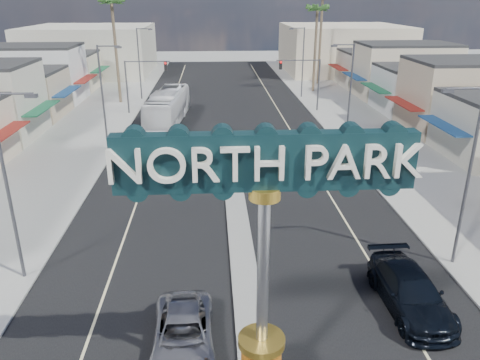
{
  "coord_description": "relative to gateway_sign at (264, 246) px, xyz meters",
  "views": [
    {
      "loc": [
        -1.4,
        -9.84,
        12.65
      ],
      "look_at": [
        -0.08,
        12.02,
        4.03
      ],
      "focal_mm": 35.0,
      "sensor_mm": 36.0,
      "label": 1
    }
  ],
  "objects": [
    {
      "name": "ground",
      "position": [
        0.0,
        28.02,
        -5.93
      ],
      "size": [
        160.0,
        160.0,
        0.0
      ],
      "primitive_type": "plane",
      "color": "gray",
      "rests_on": "ground"
    },
    {
      "name": "road",
      "position": [
        0.0,
        28.02,
        -5.92
      ],
      "size": [
        20.0,
        120.0,
        0.01
      ],
      "primitive_type": "cube",
      "color": "black",
      "rests_on": "ground"
    },
    {
      "name": "median_island",
      "position": [
        0.0,
        12.02,
        -5.85
      ],
      "size": [
        1.3,
        30.0,
        0.16
      ],
      "primitive_type": "cube",
      "color": "gray",
      "rests_on": "ground"
    },
    {
      "name": "sidewalk_left",
      "position": [
        -14.0,
        28.02,
        -5.87
      ],
      "size": [
        8.0,
        120.0,
        0.12
      ],
      "primitive_type": "cube",
      "color": "gray",
      "rests_on": "ground"
    },
    {
      "name": "sidewalk_right",
      "position": [
        14.0,
        28.02,
        -5.87
      ],
      "size": [
        8.0,
        120.0,
        0.12
      ],
      "primitive_type": "cube",
      "color": "gray",
      "rests_on": "ground"
    },
    {
      "name": "storefront_row_left",
      "position": [
        -24.0,
        41.02,
        -2.93
      ],
      "size": [
        12.0,
        42.0,
        6.0
      ],
      "primitive_type": "cube",
      "color": "beige",
      "rests_on": "ground"
    },
    {
      "name": "storefront_row_right",
      "position": [
        24.0,
        41.02,
        -2.93
      ],
      "size": [
        12.0,
        42.0,
        6.0
      ],
      "primitive_type": "cube",
      "color": "#B7B29E",
      "rests_on": "ground"
    },
    {
      "name": "backdrop_far_left",
      "position": [
        -22.0,
        73.02,
        -1.93
      ],
      "size": [
        20.0,
        20.0,
        8.0
      ],
      "primitive_type": "cube",
      "color": "#B7B29E",
      "rests_on": "ground"
    },
    {
      "name": "backdrop_far_right",
      "position": [
        22.0,
        73.02,
        -1.93
      ],
      "size": [
        20.0,
        20.0,
        8.0
      ],
      "primitive_type": "cube",
      "color": "beige",
      "rests_on": "ground"
    },
    {
      "name": "gateway_sign",
      "position": [
        0.0,
        0.0,
        0.0
      ],
      "size": [
        8.2,
        1.5,
        9.15
      ],
      "color": "orange",
      "rests_on": "median_island"
    },
    {
      "name": "traffic_signal_left",
      "position": [
        -9.18,
        42.02,
        -1.65
      ],
      "size": [
        5.09,
        0.45,
        6.0
      ],
      "color": "#47474C",
      "rests_on": "ground"
    },
    {
      "name": "traffic_signal_right",
      "position": [
        9.18,
        42.02,
        -1.65
      ],
      "size": [
        5.09,
        0.45,
        6.0
      ],
      "color": "#47474C",
      "rests_on": "ground"
    },
    {
      "name": "streetlight_l_near",
      "position": [
        -10.43,
        8.02,
        -0.86
      ],
      "size": [
        2.03,
        0.22,
        9.0
      ],
      "color": "#47474C",
      "rests_on": "ground"
    },
    {
      "name": "streetlight_l_mid",
      "position": [
        -10.43,
        28.02,
        -0.86
      ],
      "size": [
        2.03,
        0.22,
        9.0
      ],
      "color": "#47474C",
      "rests_on": "ground"
    },
    {
      "name": "streetlight_l_far",
      "position": [
        -10.43,
        50.02,
        -0.86
      ],
      "size": [
        2.03,
        0.22,
        9.0
      ],
      "color": "#47474C",
      "rests_on": "ground"
    },
    {
      "name": "streetlight_r_near",
      "position": [
        10.43,
        8.02,
        -0.86
      ],
      "size": [
        2.03,
        0.22,
        9.0
      ],
      "color": "#47474C",
      "rests_on": "ground"
    },
    {
      "name": "streetlight_r_mid",
      "position": [
        10.43,
        28.02,
        -0.86
      ],
      "size": [
        2.03,
        0.22,
        9.0
      ],
      "color": "#47474C",
      "rests_on": "ground"
    },
    {
      "name": "streetlight_r_far",
      "position": [
        10.43,
        50.02,
        -0.86
      ],
      "size": [
        2.03,
        0.22,
        9.0
      ],
      "color": "#47474C",
      "rests_on": "ground"
    },
    {
      "name": "palm_left_far",
      "position": [
        -13.0,
        48.02,
        5.57
      ],
      "size": [
        2.6,
        2.6,
        13.1
      ],
      "color": "brown",
      "rests_on": "ground"
    },
    {
      "name": "palm_right_mid",
      "position": [
        13.0,
        54.02,
        4.67
      ],
      "size": [
        2.6,
        2.6,
        12.1
      ],
      "color": "brown",
      "rests_on": "ground"
    },
    {
      "name": "suv_left",
      "position": [
        -2.68,
        2.7,
        -5.23
      ],
      "size": [
        2.45,
        5.07,
        1.39
      ],
      "primitive_type": "imported",
      "rotation": [
        0.0,
        0.0,
        0.03
      ],
      "color": "#9E9EA2",
      "rests_on": "ground"
    },
    {
      "name": "suv_right",
      "position": [
        6.94,
        4.65,
        -5.1
      ],
      "size": [
        2.47,
        5.76,
        1.65
      ],
      "primitive_type": "imported",
      "rotation": [
        0.0,
        0.0,
        0.03
      ],
      "color": "black",
      "rests_on": "ground"
    },
    {
      "name": "car_parked_left",
      "position": [
        -6.15,
        25.17,
        -5.09
      ],
      "size": [
        2.34,
        5.08,
        1.69
      ],
      "primitive_type": "imported",
      "rotation": [
        0.0,
        0.0,
        0.07
      ],
      "color": "slate",
      "rests_on": "ground"
    },
    {
      "name": "car_parked_right",
      "position": [
        5.5,
        22.31,
        -5.2
      ],
      "size": [
        1.77,
        4.49,
        1.45
      ],
      "primitive_type": "imported",
      "rotation": [
        0.0,
        0.0,
        -0.05
      ],
      "color": "white",
      "rests_on": "ground"
    },
    {
      "name": "city_bus",
      "position": [
        -6.12,
        37.77,
        -4.23
      ],
      "size": [
        4.13,
        12.46,
        3.41
      ],
      "primitive_type": "imported",
      "rotation": [
        0.0,
        0.0,
        -0.11
      ],
      "color": "white",
      "rests_on": "ground"
    }
  ]
}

